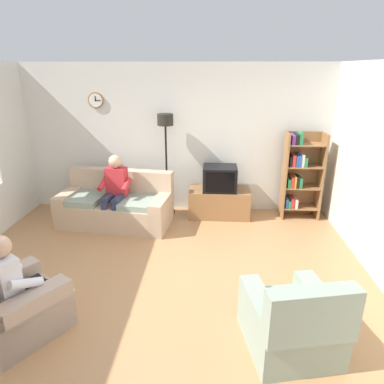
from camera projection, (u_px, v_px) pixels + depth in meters
name	position (u px, v px, depth m)	size (l,w,h in m)	color
ground_plane	(157.00, 285.00, 4.38)	(12.00, 12.00, 0.00)	#B27F51
back_wall_assembly	(176.00, 139.00, 6.42)	(6.20, 0.17, 2.70)	silver
couch	(116.00, 206.00, 6.03)	(2.00, 1.12, 0.90)	tan
tv_stand	(219.00, 202.00, 6.36)	(1.10, 0.56, 0.51)	olive
tv	(220.00, 178.00, 6.18)	(0.60, 0.49, 0.44)	black
bookshelf	(299.00, 174.00, 6.16)	(0.68, 0.36, 1.57)	olive
floor_lamp	(166.00, 137.00, 6.10)	(0.28, 0.28, 1.85)	black
armchair_near_window	(12.00, 310.00, 3.49)	(1.16, 1.18, 0.90)	tan
armchair_near_bookshelf	(292.00, 323.00, 3.30)	(0.96, 1.02, 0.90)	gray
person_on_couch	(115.00, 188.00, 5.79)	(0.55, 0.57, 1.24)	red
person_in_left_armchair	(15.00, 279.00, 3.45)	(0.61, 0.64, 1.12)	silver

